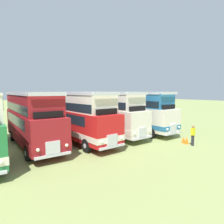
% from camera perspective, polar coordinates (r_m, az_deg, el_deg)
% --- Properties ---
extents(ground_plane, '(200.00, 200.00, 0.00)m').
position_cam_1_polar(ground_plane, '(17.37, -27.90, -9.93)').
color(ground_plane, '#8C9956').
extents(bus_fifth_in_row, '(2.96, 10.09, 4.52)m').
position_cam_1_polar(bus_fifth_in_row, '(17.40, -22.24, -1.72)').
color(bus_fifth_in_row, maroon).
rests_on(bus_fifth_in_row, ground).
extents(bus_sixth_in_row, '(2.81, 11.51, 4.52)m').
position_cam_1_polar(bus_sixth_in_row, '(18.75, -11.18, -0.84)').
color(bus_sixth_in_row, red).
rests_on(bus_sixth_in_row, ground).
extents(bus_seventh_in_row, '(2.68, 10.82, 4.52)m').
position_cam_1_polar(bus_seventh_in_row, '(20.84, -2.15, -0.06)').
color(bus_seventh_in_row, silver).
rests_on(bus_seventh_in_row, ground).
extents(bus_eighth_in_row, '(2.70, 11.67, 4.52)m').
position_cam_1_polar(bus_eighth_in_row, '(23.13, 5.59, 0.53)').
color(bus_eighth_in_row, silver).
rests_on(bus_eighth_in_row, ground).
extents(cone_near_end, '(0.36, 0.36, 0.64)m').
position_cam_1_polar(cone_near_end, '(18.43, 20.94, -7.70)').
color(cone_near_end, orange).
rests_on(cone_near_end, ground).
extents(cone_mid_row, '(0.36, 0.36, 0.59)m').
position_cam_1_polar(cone_mid_row, '(18.61, 20.15, -7.63)').
color(cone_mid_row, orange).
rests_on(cone_mid_row, ground).
extents(marshal_person, '(0.36, 0.24, 1.73)m').
position_cam_1_polar(marshal_person, '(17.92, 22.51, -6.29)').
color(marshal_person, '#23232D').
rests_on(marshal_person, ground).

